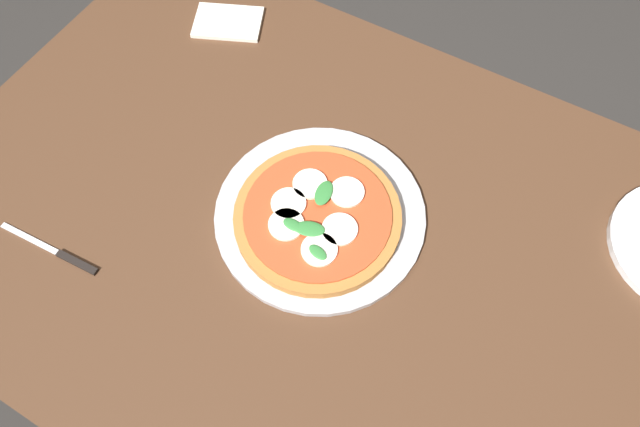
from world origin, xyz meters
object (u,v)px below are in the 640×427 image
(napkin, at_px, (228,22))
(pizza, at_px, (317,217))
(dining_table, at_px, (337,264))
(knife, at_px, (61,254))
(serving_tray, at_px, (320,215))

(napkin, bearing_deg, pizza, -38.49)
(pizza, bearing_deg, napkin, 141.51)
(dining_table, xyz_separation_m, napkin, (-0.42, 0.30, 0.10))
(pizza, relative_size, knife, 1.42)
(knife, bearing_deg, serving_tray, 39.39)
(serving_tray, xyz_separation_m, napkin, (-0.37, 0.28, -0.00))
(dining_table, height_order, serving_tray, serving_tray)
(serving_tray, height_order, pizza, pizza)
(serving_tray, xyz_separation_m, pizza, (0.00, -0.01, 0.02))
(dining_table, relative_size, serving_tray, 4.09)
(dining_table, distance_m, knife, 0.44)
(napkin, bearing_deg, knife, -84.22)
(knife, bearing_deg, pizza, 37.68)
(serving_tray, bearing_deg, napkin, 142.57)
(dining_table, relative_size, pizza, 5.24)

